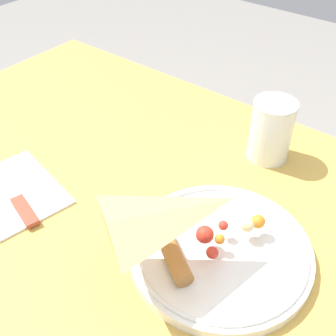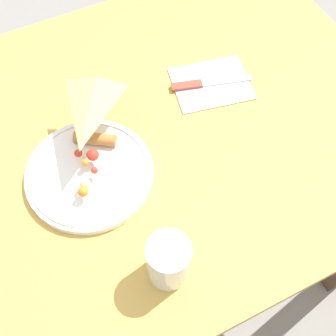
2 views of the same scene
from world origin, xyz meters
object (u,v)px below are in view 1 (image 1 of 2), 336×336
milk_glass (271,133)px  butter_knife (14,194)px  napkin_folded (12,193)px  dining_table (136,282)px  plate_pizza (221,248)px

milk_glass → butter_knife: (0.26, 0.34, -0.04)m
butter_knife → napkin_folded: bearing=0.0°
dining_table → plate_pizza: (-0.12, -0.05, 0.12)m
butter_knife → plate_pizza: bearing=-145.9°
dining_table → milk_glass: bearing=-102.2°
plate_pizza → butter_knife: (0.32, 0.10, -0.01)m
plate_pizza → milk_glass: (0.05, -0.23, 0.03)m
milk_glass → butter_knife: size_ratio=0.60×
dining_table → napkin_folded: size_ratio=6.12×
plate_pizza → napkin_folded: bearing=17.2°
napkin_folded → plate_pizza: bearing=-162.8°
plate_pizza → milk_glass: milk_glass is taller
milk_glass → napkin_folded: milk_glass is taller
dining_table → milk_glass: milk_glass is taller
dining_table → butter_knife: (0.20, 0.05, 0.12)m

